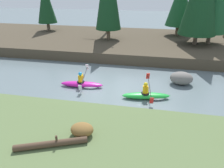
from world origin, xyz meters
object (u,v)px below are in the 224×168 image
(kayaker_middle, at_px, (83,84))
(driftwood_log, at_px, (51,144))
(boulder_midstream, at_px, (181,78))
(kayaker_lead, at_px, (148,95))

(kayaker_middle, distance_m, driftwood_log, 6.49)
(kayaker_middle, height_order, boulder_midstream, kayaker_middle)
(kayaker_lead, xyz_separation_m, boulder_midstream, (2.02, 2.45, 0.22))
(kayaker_middle, bearing_deg, kayaker_lead, -14.05)
(boulder_midstream, distance_m, driftwood_log, 9.61)
(kayaker_middle, relative_size, driftwood_log, 1.13)
(driftwood_log, bearing_deg, boulder_midstream, 34.80)
(kayaker_lead, relative_size, driftwood_log, 1.14)
(kayaker_lead, relative_size, kayaker_middle, 1.00)
(kayaker_lead, distance_m, boulder_midstream, 3.18)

